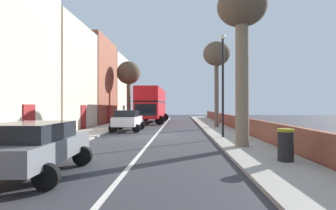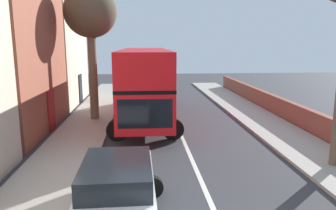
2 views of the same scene
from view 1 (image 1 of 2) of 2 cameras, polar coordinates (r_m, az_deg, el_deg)
ground_plane at (r=18.01m, az=-2.76°, el=-6.64°), size 84.00×84.00×0.00m
road_centre_line at (r=18.01m, az=-2.76°, el=-6.63°), size 0.16×54.00×0.01m
sidewalk_left at (r=19.09m, az=-17.65°, el=-6.09°), size 2.60×60.00×0.12m
sidewalk_right at (r=18.21m, az=12.88°, el=-6.37°), size 2.60×60.00×0.12m
terraced_houses_left at (r=20.92m, az=-26.71°, el=6.83°), size 4.07×47.68×9.70m
boundary_wall_right at (r=18.50m, az=17.63°, el=-4.65°), size 0.36×54.00×1.17m
double_decker_bus at (r=31.74m, az=-3.49°, el=0.40°), size 3.65×11.19×4.06m
parked_car_grey_left_0 at (r=8.52m, az=-26.99°, el=-7.73°), size 2.63×4.32×1.55m
parked_car_white_left_1 at (r=21.25m, az=-8.73°, el=-3.07°), size 2.46×4.18×1.68m
street_tree_left_0 at (r=32.68m, az=-8.54°, el=6.63°), size 2.87×2.87×7.35m
street_tree_right_1 at (r=13.49m, az=15.76°, el=17.27°), size 2.33×2.33×7.56m
street_tree_right_3 at (r=24.51m, az=10.50°, el=10.35°), size 2.42×2.42×7.71m
lamppost_right at (r=16.52m, az=11.81°, el=6.01°), size 0.32×0.32×6.31m
litter_bin_right at (r=9.98m, az=24.14°, el=-7.89°), size 0.55×0.55×1.11m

